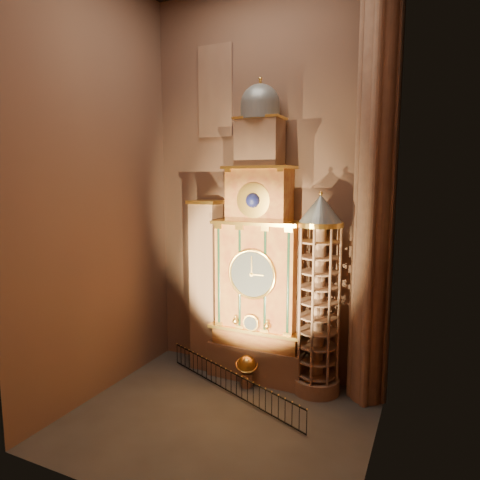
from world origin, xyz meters
The scene contains 11 objects.
floor centered at (0.00, 0.00, 0.00)m, with size 14.00×14.00×0.00m, color #383330.
wall_back centered at (0.00, 6.00, 11.00)m, with size 22.00×22.00×0.00m, color brown.
wall_left centered at (-7.00, 0.00, 11.00)m, with size 22.00×22.00×0.00m, color brown.
wall_right centered at (7.00, 0.00, 11.00)m, with size 22.00×22.00×0.00m, color brown.
astronomical_clock centered at (0.00, 4.96, 6.68)m, with size 5.60×2.41×16.70m.
portrait_tower centered at (-3.40, 4.98, 5.15)m, with size 1.80×1.60×10.20m.
stair_turret centered at (3.50, 4.70, 5.27)m, with size 2.50×2.50×10.80m.
gothic_pier centered at (6.10, 5.00, 11.00)m, with size 2.04×2.04×22.00m.
stained_glass_window centered at (-3.20, 5.92, 16.50)m, with size 2.20×0.14×5.20m.
celestial_globe centered at (-0.13, 3.60, 1.06)m, with size 1.57×1.53×1.78m.
iron_railing centered at (-0.52, 2.42, 0.66)m, with size 9.49×4.15×1.21m.
Camera 1 is at (8.93, -16.92, 11.32)m, focal length 32.00 mm.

